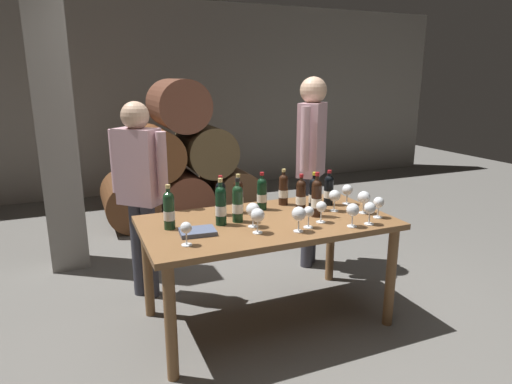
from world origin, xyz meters
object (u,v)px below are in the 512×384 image
Objects in this scene: wine_glass_2 at (379,203)px; wine_glass_0 at (353,210)px; wine_glass_8 at (258,216)px; wine_glass_10 at (309,213)px; wine_bottle_0 at (169,210)px; wine_glass_7 at (347,190)px; dining_table at (267,232)px; wine_bottle_9 at (314,194)px; wine_glass_6 at (253,210)px; wine_bottle_4 at (329,190)px; wine_glass_3 at (364,198)px; wine_bottle_2 at (283,189)px; wine_bottle_6 at (221,198)px; wine_glass_9 at (334,196)px; wine_bottle_1 at (262,193)px; wine_glass_5 at (299,214)px; wine_bottle_10 at (238,196)px; taster_seated_left at (140,184)px; tasting_notebook at (198,232)px; sommelier_presenting at (311,155)px; wine_glass_11 at (186,229)px; wine_glass_4 at (370,209)px; wine_glass_1 at (321,208)px; wine_bottle_7 at (238,203)px; wine_bottle_3 at (221,205)px; wine_bottle_8 at (301,195)px; wine_bottle_5 at (316,198)px.

wine_glass_0 is at bearing -161.49° from wine_glass_2.
wine_glass_10 is at bearing -5.42° from wine_glass_8.
wine_bottle_0 reaches higher than wine_glass_7.
wine_bottle_9 reaches higher than dining_table.
wine_glass_8 is (-0.02, -0.12, -0.00)m from wine_glass_6.
wine_bottle_4 reaches higher than wine_glass_3.
wine_bottle_0 reaches higher than wine_bottle_9.
wine_glass_10 is at bearing -134.49° from wine_bottle_4.
wine_glass_0 is 0.29m from wine_glass_10.
wine_bottle_2 is 1.87× the size of wine_glass_2.
wine_bottle_6 is 1.81× the size of wine_glass_0.
wine_bottle_9 reaches higher than wine_glass_9.
wine_bottle_1 is 0.53m from wine_glass_5.
wine_bottle_10 is 0.70m from wine_glass_9.
wine_bottle_1 is 1.72× the size of wine_glass_3.
wine_bottle_1 is 0.94m from taster_seated_left.
dining_table is at bearing -62.26° from wine_bottle_10.
wine_bottle_0 is at bearing -158.98° from wine_bottle_6.
sommelier_presenting reaches higher than tasting_notebook.
wine_glass_5 is at bearing -87.60° from wine_bottle_1.
wine_glass_11 is at bearing 175.08° from wine_glass_0.
dining_table is 0.41m from wine_bottle_6.
wine_bottle_4 is 1.77× the size of wine_glass_4.
wine_glass_7 is (0.64, 0.41, -0.00)m from wine_glass_5.
wine_bottle_6 is 1.92× the size of wine_glass_2.
wine_glass_4 is (0.28, -0.16, 0.00)m from wine_glass_1.
wine_glass_8 is at bearing 174.58° from wine_glass_10.
wine_bottle_4 is 0.79m from wine_bottle_7.
taster_seated_left is (-1.15, 0.64, 0.04)m from wine_bottle_9.
wine_bottle_10 is 1.99× the size of wine_glass_11.
wine_bottle_3 is 1.31m from sommelier_presenting.
wine_glass_1 is 0.90× the size of wine_glass_6.
wine_glass_10 is at bearing -53.59° from dining_table.
wine_bottle_9 reaches higher than wine_glass_5.
taster_seated_left is at bearing 151.01° from wine_bottle_9.
wine_glass_2 is 0.55m from wine_glass_10.
wine_glass_11 is 0.98m from taster_seated_left.
wine_glass_3 is (0.39, 0.06, 0.01)m from wine_glass_1.
wine_bottle_1 reaches higher than wine_bottle_2.
wine_bottle_9 is at bearing 134.44° from wine_glass_2.
wine_glass_4 is 0.78m from wine_glass_6.
wine_glass_2 is 0.13m from wine_glass_3.
wine_glass_7 is at bearing 34.09° from wine_glass_10.
wine_glass_11 is at bearing -145.46° from wine_bottle_7.
wine_glass_8 is (-0.62, 0.13, 0.00)m from wine_glass_0.
wine_bottle_8 is (0.96, 0.00, -0.00)m from wine_bottle_0.
sommelier_presenting reaches higher than wine_glass_4.
wine_glass_2 is (0.15, -0.41, -0.01)m from wine_bottle_4.
wine_glass_1 is 0.93× the size of wine_glass_9.
wine_bottle_5 is at bearing -10.28° from wine_bottle_7.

